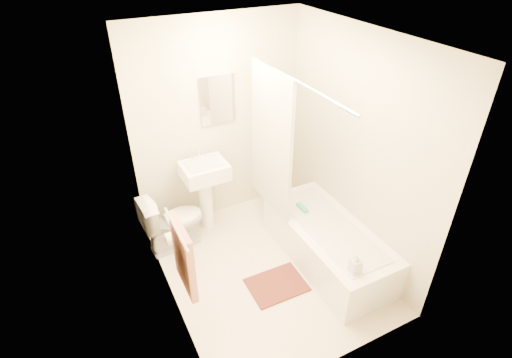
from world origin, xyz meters
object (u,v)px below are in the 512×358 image
bath_mat (277,285)px  soap_bottle (356,263)px  sink (206,193)px  bathtub (327,243)px  toilet (173,222)px

bath_mat → soap_bottle: bearing=-46.7°
sink → bathtub: size_ratio=0.61×
toilet → bath_mat: bearing=-149.6°
toilet → bath_mat: toilet is taller
bathtub → bath_mat: (-0.67, -0.10, -0.22)m
bathtub → bath_mat: size_ratio=2.81×
soap_bottle → sink: bearing=114.2°
sink → soap_bottle: (0.78, -1.74, 0.07)m
soap_bottle → toilet: bearing=127.8°
soap_bottle → bathtub: bearing=74.8°
bathtub → soap_bottle: (-0.17, -0.63, 0.33)m
sink → bathtub: 1.48m
toilet → bathtub: toilet is taller
toilet → bath_mat: (0.73, -1.06, -0.33)m
toilet → bath_mat: 1.33m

